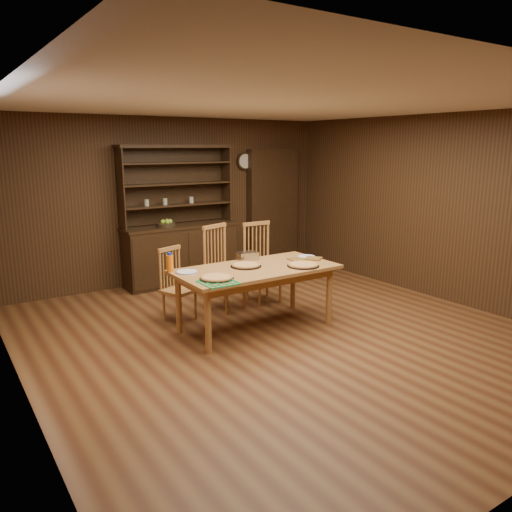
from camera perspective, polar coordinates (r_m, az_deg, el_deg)
floor at (r=5.89m, az=3.10°, el=-8.99°), size 6.00×6.00×0.00m
room_shell at (r=5.52m, az=3.29°, el=6.44°), size 6.00×6.00×6.00m
china_hutch at (r=8.02m, az=-8.66°, el=1.11°), size 1.84×0.52×2.17m
doorway at (r=9.02m, az=1.89°, el=5.43°), size 1.00×0.18×2.10m
wall_clock at (r=8.69m, az=-1.30°, el=10.79°), size 0.30×0.05×0.30m
dining_table at (r=5.91m, az=-0.02°, el=-2.08°), size 1.91×0.96×0.75m
chair_left at (r=6.34m, az=-9.21°, el=-2.94°), size 0.48×0.47×0.93m
chair_center at (r=6.69m, az=-4.05°, el=-0.97°), size 0.59×0.57×1.14m
chair_right at (r=7.02m, az=0.49°, el=-0.39°), size 0.46×0.44×1.11m
pizza_left at (r=5.39m, az=-4.52°, el=-2.48°), size 0.37×0.37×0.04m
pizza_right at (r=5.97m, az=5.42°, el=-1.02°), size 0.38×0.38×0.04m
pizza_center at (r=5.93m, az=-1.16°, el=-1.06°), size 0.37×0.37×0.04m
cooling_rack at (r=5.25m, az=-4.33°, el=-2.99°), size 0.36×0.36×0.02m
plate_left at (r=5.71m, az=-7.90°, el=-1.80°), size 0.25×0.25×0.02m
plate_right at (r=6.47m, az=5.77°, el=-0.06°), size 0.23×0.23×0.02m
foil_dish at (r=6.29m, az=-1.00°, el=0.03°), size 0.27×0.21×0.10m
juice_bottle at (r=5.76m, az=-9.82°, el=-0.79°), size 0.08×0.08×0.22m
pot_holder_a at (r=6.37m, az=6.56°, el=-0.28°), size 0.28×0.28×0.02m
pot_holder_b at (r=6.31m, az=4.68°, el=-0.37°), size 0.20×0.20×0.01m
fruit_bowl at (r=7.79m, az=-10.22°, el=3.62°), size 0.29×0.29×0.12m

